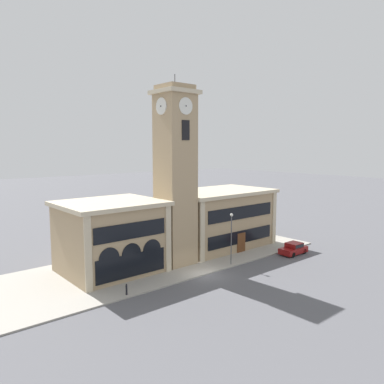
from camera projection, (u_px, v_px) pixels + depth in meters
name	position (u px, v px, depth m)	size (l,w,h in m)	color
ground_plane	(206.00, 275.00, 40.87)	(300.00, 300.00, 0.00)	#56565B
sidewalk_kerb	(167.00, 260.00, 46.22)	(41.50, 14.20, 0.15)	#A39E93
clock_tower	(175.00, 176.00, 43.65)	(4.46, 4.46, 22.15)	tan
town_hall_left_wing	(111.00, 237.00, 41.60)	(10.85, 9.45, 8.00)	tan
town_hall_right_wing	(218.00, 218.00, 52.39)	(15.27, 9.45, 7.99)	tan
parked_car_near	(294.00, 248.00, 48.91)	(4.04, 1.91, 1.52)	maroon
street_lamp	(231.00, 231.00, 43.79)	(0.36, 0.36, 6.11)	#4C4C51
bollard	(127.00, 289.00, 35.02)	(0.18, 0.18, 1.06)	black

